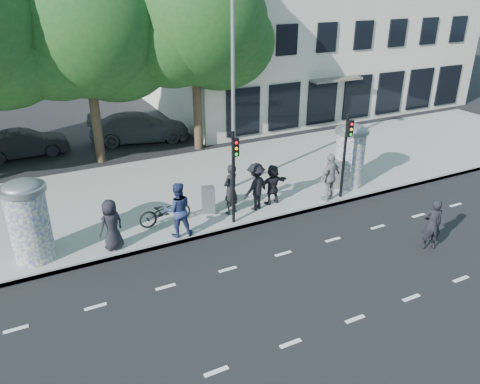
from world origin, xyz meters
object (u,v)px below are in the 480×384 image
car_right (139,127)px  cabinet_right (337,174)px  ped_f (272,184)px  street_lamp (234,76)px  ped_d (256,187)px  ped_c (178,210)px  car_mid (24,144)px  traffic_pole_far (346,148)px  ad_column_right (350,154)px  bicycle (165,211)px  ped_e (330,177)px  man_road (432,224)px  ped_b (231,189)px  ped_a (111,225)px  traffic_pole_near (234,169)px  cabinet_left (208,200)px  ad_column_left (28,219)px

car_right → cabinet_right: bearing=-139.4°
ped_f → street_lamp: bearing=-74.4°
ped_d → ped_c: bearing=-11.9°
car_mid → car_right: car_right is taller
traffic_pole_far → ped_c: bearing=179.5°
ad_column_right → bicycle: ad_column_right is taller
ped_d → ped_e: size_ratio=0.95×
street_lamp → man_road: size_ratio=4.51×
ped_c → ped_f: size_ratio=1.22×
ped_e → ped_b: bearing=-27.1°
traffic_pole_far → cabinet_right: 1.75m
ped_e → car_right: (-4.49, 11.13, -0.35)m
ped_b → bicycle: size_ratio=1.00×
ped_d → ped_e: 3.03m
street_lamp → ped_a: street_lamp is taller
cabinet_right → ad_column_right: bearing=25.0°
car_mid → traffic_pole_far: bearing=-136.4°
traffic_pole_near → cabinet_left: (-0.49, 1.19, -1.57)m
bicycle → ped_e: bearing=-99.9°
ad_column_right → bicycle: size_ratio=1.38×
car_right → car_mid: bearing=101.7°
cabinet_right → car_right: (-5.50, 10.31, -0.00)m
ad_column_left → ped_d: (7.82, -0.06, -0.47)m
street_lamp → ad_column_right: bearing=-23.7°
ad_column_left → bicycle: bearing=4.3°
ped_f → cabinet_left: 2.58m
bicycle → cabinet_left: (1.74, 0.15, 0.01)m
ped_f → car_mid: ped_f is taller
man_road → car_mid: (-11.22, 15.50, -0.21)m
ped_e → cabinet_right: (1.01, 0.82, -0.35)m
ped_f → ad_column_right: bearing=179.9°
street_lamp → ped_a: size_ratio=4.64×
ped_e → ped_f: (-2.16, 0.74, -0.18)m
ped_f → traffic_pole_far: bearing=162.1°
ped_a → ped_e: (8.47, -0.14, 0.11)m
ad_column_right → ped_f: 3.81m
ped_b → cabinet_right: (4.97, 0.11, -0.34)m
man_road → bicycle: man_road is taller
street_lamp → bicycle: bearing=-153.6°
traffic_pole_far → man_road: (0.30, -4.24, -1.34)m
ad_column_left → street_lamp: size_ratio=0.33×
traffic_pole_near → ped_a: 4.45m
man_road → ped_a: bearing=-2.2°
ped_b → man_road: 6.99m
ped_a → cabinet_right: size_ratio=1.38×
ad_column_right → car_right: bearing=120.7°
ped_a → car_right: ped_a is taller
street_lamp → car_mid: (-7.52, 8.42, -4.11)m
street_lamp → man_road: (3.70, -7.08, -3.91)m
ad_column_right → cabinet_right: (-0.59, -0.03, -0.76)m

